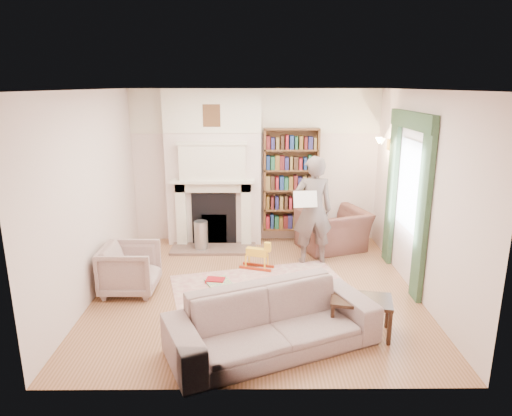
{
  "coord_description": "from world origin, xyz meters",
  "views": [
    {
      "loc": [
        -0.04,
        -6.07,
        2.86
      ],
      "look_at": [
        0.0,
        0.25,
        1.15
      ],
      "focal_mm": 32.0,
      "sensor_mm": 36.0,
      "label": 1
    }
  ],
  "objects_px": {
    "armchair_left": "(130,269)",
    "sofa": "(273,321)",
    "bookcase": "(291,180)",
    "man_reading": "(313,210)",
    "armchair_reading": "(333,230)",
    "rocking_horse": "(257,255)",
    "paraffin_heater": "(201,236)",
    "coffee_table": "(360,316)"
  },
  "relations": [
    {
      "from": "armchair_left",
      "to": "sofa",
      "type": "height_order",
      "value": "armchair_left"
    },
    {
      "from": "bookcase",
      "to": "man_reading",
      "type": "distance_m",
      "value": 1.14
    },
    {
      "from": "armchair_reading",
      "to": "rocking_horse",
      "type": "xyz_separation_m",
      "value": [
        -1.36,
        -0.9,
        -0.13
      ]
    },
    {
      "from": "sofa",
      "to": "man_reading",
      "type": "xyz_separation_m",
      "value": [
        0.75,
        2.59,
        0.55
      ]
    },
    {
      "from": "armchair_reading",
      "to": "sofa",
      "type": "relative_size",
      "value": 0.48
    },
    {
      "from": "rocking_horse",
      "to": "paraffin_heater",
      "type": "bearing_deg",
      "value": 158.8
    },
    {
      "from": "bookcase",
      "to": "rocking_horse",
      "type": "xyz_separation_m",
      "value": [
        -0.63,
        -1.37,
        -0.94
      ]
    },
    {
      "from": "rocking_horse",
      "to": "man_reading",
      "type": "bearing_deg",
      "value": 36.88
    },
    {
      "from": "sofa",
      "to": "man_reading",
      "type": "distance_m",
      "value": 2.75
    },
    {
      "from": "sofa",
      "to": "man_reading",
      "type": "bearing_deg",
      "value": 50.29
    },
    {
      "from": "paraffin_heater",
      "to": "man_reading",
      "type": "bearing_deg",
      "value": -15.6
    },
    {
      "from": "coffee_table",
      "to": "paraffin_heater",
      "type": "xyz_separation_m",
      "value": [
        -2.18,
        2.79,
        0.05
      ]
    },
    {
      "from": "paraffin_heater",
      "to": "rocking_horse",
      "type": "distance_m",
      "value": 1.28
    },
    {
      "from": "coffee_table",
      "to": "paraffin_heater",
      "type": "relative_size",
      "value": 1.27
    },
    {
      "from": "man_reading",
      "to": "rocking_horse",
      "type": "bearing_deg",
      "value": 12.21
    },
    {
      "from": "bookcase",
      "to": "paraffin_heater",
      "type": "bearing_deg",
      "value": -161.32
    },
    {
      "from": "paraffin_heater",
      "to": "rocking_horse",
      "type": "xyz_separation_m",
      "value": [
        0.98,
        -0.82,
        -0.04
      ]
    },
    {
      "from": "man_reading",
      "to": "rocking_horse",
      "type": "relative_size",
      "value": 3.38
    },
    {
      "from": "armchair_left",
      "to": "paraffin_heater",
      "type": "xyz_separation_m",
      "value": [
        0.82,
        1.64,
        -0.07
      ]
    },
    {
      "from": "armchair_reading",
      "to": "man_reading",
      "type": "relative_size",
      "value": 0.62
    },
    {
      "from": "coffee_table",
      "to": "paraffin_heater",
      "type": "bearing_deg",
      "value": 140.29
    },
    {
      "from": "bookcase",
      "to": "coffee_table",
      "type": "height_order",
      "value": "bookcase"
    },
    {
      "from": "bookcase",
      "to": "paraffin_heater",
      "type": "xyz_separation_m",
      "value": [
        -1.61,
        -0.54,
        -0.9
      ]
    },
    {
      "from": "bookcase",
      "to": "sofa",
      "type": "distance_m",
      "value": 3.78
    },
    {
      "from": "paraffin_heater",
      "to": "rocking_horse",
      "type": "bearing_deg",
      "value": -40.11
    },
    {
      "from": "armchair_reading",
      "to": "rocking_horse",
      "type": "distance_m",
      "value": 1.63
    },
    {
      "from": "man_reading",
      "to": "rocking_horse",
      "type": "xyz_separation_m",
      "value": [
        -0.91,
        -0.3,
        -0.66
      ]
    },
    {
      "from": "armchair_left",
      "to": "sofa",
      "type": "bearing_deg",
      "value": -126.35
    },
    {
      "from": "bookcase",
      "to": "sofa",
      "type": "xyz_separation_m",
      "value": [
        -0.47,
        -3.66,
        -0.84
      ]
    },
    {
      "from": "bookcase",
      "to": "rocking_horse",
      "type": "bearing_deg",
      "value": -114.88
    },
    {
      "from": "sofa",
      "to": "coffee_table",
      "type": "distance_m",
      "value": 1.1
    },
    {
      "from": "man_reading",
      "to": "paraffin_heater",
      "type": "xyz_separation_m",
      "value": [
        -1.89,
        0.53,
        -0.62
      ]
    },
    {
      "from": "armchair_reading",
      "to": "paraffin_heater",
      "type": "relative_size",
      "value": 2.02
    },
    {
      "from": "sofa",
      "to": "rocking_horse",
      "type": "distance_m",
      "value": 2.3
    },
    {
      "from": "armchair_left",
      "to": "man_reading",
      "type": "distance_m",
      "value": 2.98
    },
    {
      "from": "bookcase",
      "to": "paraffin_heater",
      "type": "height_order",
      "value": "bookcase"
    },
    {
      "from": "sofa",
      "to": "rocking_horse",
      "type": "bearing_deg",
      "value": 70.48
    },
    {
      "from": "man_reading",
      "to": "paraffin_heater",
      "type": "distance_m",
      "value": 2.05
    },
    {
      "from": "rocking_horse",
      "to": "sofa",
      "type": "bearing_deg",
      "value": -67.09
    },
    {
      "from": "armchair_reading",
      "to": "bookcase",
      "type": "bearing_deg",
      "value": -52.74
    },
    {
      "from": "man_reading",
      "to": "coffee_table",
      "type": "height_order",
      "value": "man_reading"
    },
    {
      "from": "man_reading",
      "to": "coffee_table",
      "type": "relative_size",
      "value": 2.55
    }
  ]
}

